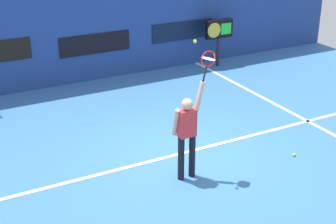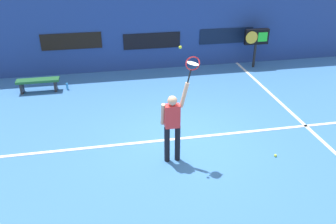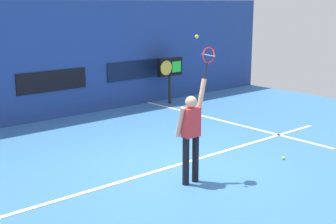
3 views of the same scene
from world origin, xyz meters
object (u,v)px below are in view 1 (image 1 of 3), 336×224
object	(u,v)px
tennis_player	(187,132)
spare_ball	(294,155)
scoreboard_clock	(219,31)
tennis_racket	(208,61)
tennis_ball	(195,41)

from	to	relation	value
tennis_player	spare_ball	distance (m)	2.71
scoreboard_clock	spare_ball	world-z (taller)	scoreboard_clock
scoreboard_clock	spare_ball	xyz separation A→B (m)	(-2.00, -6.08, -1.15)
spare_ball	tennis_player	bearing A→B (deg)	172.25
tennis_racket	tennis_player	bearing A→B (deg)	179.42
tennis_player	scoreboard_clock	bearing A→B (deg)	51.87
tennis_racket	spare_ball	bearing A→B (deg)	-9.18
tennis_ball	spare_ball	size ratio (longest dim) A/B	1.00
tennis_racket	scoreboard_clock	xyz separation A→B (m)	(4.08, 5.74, -1.19)
scoreboard_clock	tennis_ball	bearing A→B (deg)	-127.32
spare_ball	tennis_ball	bearing A→B (deg)	170.64
tennis_player	spare_ball	xyz separation A→B (m)	(2.50, -0.34, -0.98)
tennis_racket	scoreboard_clock	bearing A→B (deg)	54.59
tennis_racket	tennis_ball	xyz separation A→B (m)	(-0.26, 0.05, 0.39)
tennis_player	tennis_racket	distance (m)	1.43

